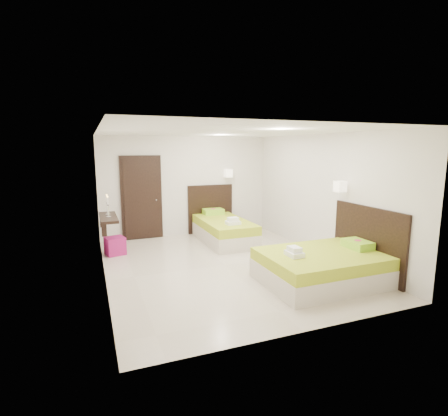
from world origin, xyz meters
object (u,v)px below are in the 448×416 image
object	(u,v)px
ottoman	(115,246)
nightstand	(232,225)
bed_single	(223,228)
bed_double	(325,265)

from	to	relation	value
ottoman	nightstand	bearing A→B (deg)	18.74
bed_single	ottoman	distance (m)	2.63
bed_single	ottoman	xyz separation A→B (m)	(-2.62, -0.23, -0.12)
bed_single	nightstand	size ratio (longest dim) A/B	5.36
nightstand	ottoman	bearing A→B (deg)	-139.88
ottoman	bed_double	bearing A→B (deg)	-42.14
bed_single	bed_double	distance (m)	3.27
bed_double	nightstand	distance (m)	4.07
bed_double	nightstand	xyz separation A→B (m)	(-0.05, 4.06, -0.12)
bed_double	ottoman	bearing A→B (deg)	137.86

